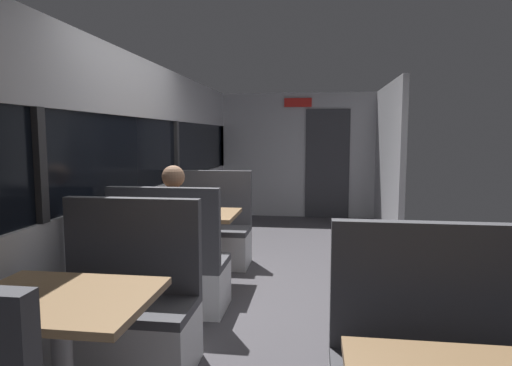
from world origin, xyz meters
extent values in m
cube|color=#423F44|center=(0.00, 0.00, -0.01)|extent=(3.30, 9.20, 0.02)
cube|color=#B2B2B7|center=(-1.45, 0.00, 0.47)|extent=(0.08, 8.40, 0.95)
cube|color=#B2B2B7|center=(-1.45, 0.00, 2.00)|extent=(0.08, 8.40, 0.60)
cube|color=black|center=(-1.46, 0.00, 1.32)|extent=(0.03, 8.40, 0.75)
cube|color=#2D2D30|center=(-1.43, -1.40, 1.32)|extent=(0.06, 0.08, 0.75)
cube|color=#2D2D30|center=(-1.43, 1.40, 1.32)|extent=(0.06, 0.08, 0.75)
cube|color=#2D2D30|center=(-1.43, 4.20, 1.32)|extent=(0.06, 0.08, 0.75)
cube|color=#B2B2B7|center=(0.00, 4.20, 1.15)|extent=(2.90, 0.08, 2.30)
cube|color=#333338|center=(0.55, 4.15, 1.00)|extent=(0.80, 0.04, 2.00)
cube|color=red|center=(0.00, 4.14, 2.12)|extent=(0.50, 0.03, 0.16)
cube|color=#B2B2B7|center=(1.45, 3.00, 1.15)|extent=(0.08, 2.40, 2.30)
cube|color=olive|center=(-0.89, -2.09, 0.72)|extent=(0.90, 0.70, 0.04)
cube|color=silver|center=(-0.89, -1.43, 0.20)|extent=(0.95, 0.50, 0.39)
cube|color=#47474C|center=(-0.89, -1.43, 0.42)|extent=(0.95, 0.50, 0.06)
cube|color=#47474C|center=(-0.89, -1.22, 0.78)|extent=(0.95, 0.08, 0.65)
cylinder|color=#9E9EA3|center=(-0.89, 0.26, 0.35)|extent=(0.10, 0.10, 0.70)
cube|color=olive|center=(-0.89, 0.26, 0.72)|extent=(0.90, 0.70, 0.04)
cube|color=silver|center=(-0.89, -0.40, 0.20)|extent=(0.95, 0.50, 0.39)
cube|color=#47474C|center=(-0.89, -0.40, 0.42)|extent=(0.95, 0.50, 0.06)
cube|color=#47474C|center=(-0.89, -0.61, 0.78)|extent=(0.95, 0.08, 0.65)
cube|color=silver|center=(-0.89, 0.92, 0.20)|extent=(0.95, 0.50, 0.39)
cube|color=#47474C|center=(-0.89, 0.92, 0.42)|extent=(0.95, 0.50, 0.06)
cube|color=#47474C|center=(-0.89, 1.13, 0.78)|extent=(0.95, 0.08, 0.65)
cube|color=#47474C|center=(0.89, -1.82, 0.78)|extent=(0.95, 0.08, 0.65)
cube|color=#26262D|center=(-0.89, -0.40, 0.23)|extent=(0.30, 0.36, 0.45)
cube|color=#8C664C|center=(-0.89, -0.35, 0.75)|extent=(0.34, 0.22, 0.60)
sphere|color=#8C664C|center=(-0.89, -0.33, 1.16)|extent=(0.20, 0.20, 0.20)
cylinder|color=#8C664C|center=(-1.09, -0.17, 0.77)|extent=(0.07, 0.28, 0.07)
cylinder|color=#8C664C|center=(-0.69, -0.17, 0.77)|extent=(0.07, 0.28, 0.07)
camera|label=1|loc=(0.34, -4.00, 1.52)|focal=30.71mm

